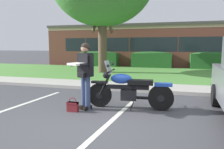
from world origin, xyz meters
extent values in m
plane|color=#424247|center=(0.00, 0.00, 0.00)|extent=(140.00, 140.00, 0.00)
cube|color=#B7B2A8|center=(0.00, 3.23, 0.06)|extent=(60.00, 0.20, 0.12)
cube|color=#B7B2A8|center=(0.00, 4.08, 0.04)|extent=(60.00, 1.50, 0.08)
cube|color=#518E3D|center=(0.00, 8.45, 0.03)|extent=(60.00, 7.25, 0.06)
cube|color=silver|center=(-2.42, 0.20, 0.00)|extent=(0.46, 4.40, 0.01)
cube|color=silver|center=(0.40, 0.20, 0.00)|extent=(0.46, 4.40, 0.01)
cylinder|color=black|center=(-0.23, 1.07, 0.32)|extent=(0.65, 0.15, 0.64)
cylinder|color=black|center=(-0.23, 1.07, 0.32)|extent=(0.19, 0.13, 0.18)
cylinder|color=black|center=(1.36, 1.20, 0.32)|extent=(0.65, 0.23, 0.64)
cylinder|color=black|center=(1.36, 1.20, 0.32)|extent=(0.19, 0.21, 0.18)
cube|color=black|center=(-0.23, 1.07, 0.67)|extent=(0.45, 0.18, 0.06)
cube|color=blue|center=(1.41, 1.20, 0.66)|extent=(0.45, 0.23, 0.08)
cylinder|color=black|center=(-0.09, 1.00, 0.60)|extent=(0.31, 0.07, 0.58)
cylinder|color=black|center=(-0.11, 1.16, 0.60)|extent=(0.31, 0.07, 0.58)
sphere|color=black|center=(-0.06, 1.08, 0.86)|extent=(0.17, 0.17, 0.17)
cylinder|color=black|center=(0.08, 1.09, 0.98)|extent=(0.09, 0.72, 0.03)
cylinder|color=black|center=(0.11, 0.73, 0.98)|extent=(0.05, 0.10, 0.04)
cylinder|color=black|center=(0.05, 1.45, 0.98)|extent=(0.05, 0.10, 0.04)
sphere|color=black|center=(0.08, 0.79, 1.14)|extent=(0.08, 0.08, 0.08)
sphere|color=black|center=(0.03, 1.39, 1.14)|extent=(0.08, 0.08, 0.08)
cube|color=#B2BCC6|center=(0.00, 1.08, 1.08)|extent=(0.17, 0.37, 0.35)
cube|color=black|center=(0.51, 1.13, 0.56)|extent=(1.10, 0.19, 0.10)
ellipsoid|color=blue|center=(0.34, 1.11, 0.78)|extent=(0.58, 0.36, 0.26)
cube|color=black|center=(0.84, 1.15, 0.70)|extent=(0.66, 0.33, 0.12)
cube|color=black|center=(0.54, 1.13, 0.36)|extent=(0.42, 0.27, 0.28)
cylinder|color=black|center=(0.51, 1.13, 0.52)|extent=(0.18, 0.13, 0.21)
cylinder|color=black|center=(0.58, 1.13, 0.52)|extent=(0.18, 0.13, 0.21)
cylinder|color=black|center=(0.90, 1.30, 0.26)|extent=(0.60, 0.13, 0.08)
cylinder|color=black|center=(1.10, 1.31, 0.26)|extent=(0.60, 0.13, 0.08)
cylinder|color=black|center=(0.68, 0.98, 0.15)|extent=(0.12, 0.12, 0.30)
cube|color=black|center=(-0.44, 0.69, 0.05)|extent=(0.20, 0.26, 0.10)
cube|color=black|center=(-0.57, 0.75, 0.05)|extent=(0.20, 0.26, 0.10)
cylinder|color=navy|center=(-0.44, 0.71, 0.43)|extent=(0.14, 0.14, 0.86)
cylinder|color=navy|center=(-0.57, 0.77, 0.43)|extent=(0.14, 0.14, 0.86)
cube|color=black|center=(-0.50, 0.74, 1.15)|extent=(0.44, 0.35, 0.58)
cube|color=black|center=(-0.50, 0.74, 1.42)|extent=(0.35, 0.30, 0.06)
sphere|color=#A87A5B|center=(-0.50, 0.74, 1.56)|extent=(0.21, 0.21, 0.21)
sphere|color=black|center=(-0.50, 0.75, 1.59)|extent=(0.23, 0.23, 0.23)
cube|color=black|center=(-0.55, 0.62, 0.90)|extent=(0.24, 0.18, 0.12)
cylinder|color=black|center=(-0.42, 0.53, 1.17)|extent=(0.22, 0.35, 0.09)
cylinder|color=black|center=(-0.71, 0.65, 1.17)|extent=(0.22, 0.35, 0.09)
cylinder|color=black|center=(-0.31, 0.63, 1.25)|extent=(0.10, 0.10, 0.28)
cylinder|color=black|center=(-0.71, 0.81, 1.25)|extent=(0.10, 0.10, 0.28)
cube|color=white|center=(-0.62, 0.46, 1.19)|extent=(0.42, 0.42, 0.05)
cube|color=maroon|center=(-0.74, 0.45, 0.12)|extent=(0.28, 0.12, 0.24)
cube|color=maroon|center=(-0.74, 0.45, 0.22)|extent=(0.28, 0.13, 0.04)
torus|color=maroon|center=(-0.74, 0.45, 0.26)|extent=(0.20, 0.02, 0.20)
cylinder|color=black|center=(2.79, 1.96, 0.30)|extent=(0.27, 0.61, 0.60)
cylinder|color=brown|center=(-2.51, 8.14, 1.54)|extent=(0.52, 0.52, 3.08)
cylinder|color=brown|center=(-2.04, 8.14, 2.88)|extent=(0.18, 1.05, 0.98)
cylinder|color=brown|center=(-2.94, 8.14, 3.08)|extent=(0.18, 1.01, 1.34)
cube|color=#235623|center=(-4.26, 12.19, 0.55)|extent=(3.25, 0.90, 1.10)
ellipsoid|color=#235623|center=(-4.26, 12.19, 1.10)|extent=(3.09, 0.84, 0.28)
cube|color=#235623|center=(0.01, 12.19, 0.55)|extent=(2.96, 0.90, 1.10)
ellipsoid|color=#235623|center=(0.01, 12.19, 1.10)|extent=(2.81, 0.84, 0.28)
cube|color=#235623|center=(4.28, 12.19, 0.55)|extent=(3.05, 0.90, 1.10)
ellipsoid|color=#235623|center=(4.28, 12.19, 1.10)|extent=(2.90, 0.84, 0.28)
cube|color=brown|center=(1.90, 17.88, 1.60)|extent=(21.76, 10.42, 3.20)
cube|color=#998466|center=(1.90, 12.70, 3.08)|extent=(21.76, 0.10, 0.24)
cube|color=#4C4742|center=(1.90, 17.88, 3.30)|extent=(21.98, 10.53, 0.20)
cube|color=#1E282D|center=(1.90, 12.69, 1.76)|extent=(18.50, 0.06, 1.10)
cube|color=brown|center=(-5.50, 12.68, 1.76)|extent=(0.08, 0.04, 1.20)
cube|color=brown|center=(-1.80, 12.68, 1.76)|extent=(0.08, 0.04, 1.20)
cube|color=brown|center=(1.90, 12.68, 1.76)|extent=(0.08, 0.04, 1.20)
camera|label=1|loc=(1.65, -4.34, 1.61)|focal=34.93mm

